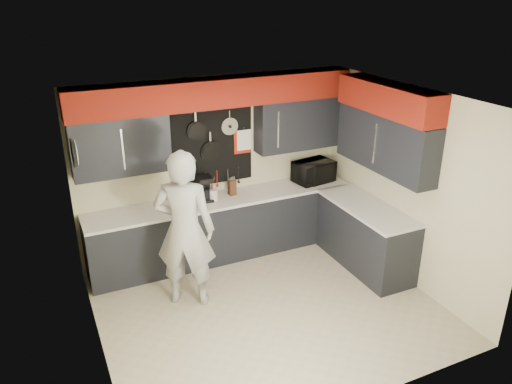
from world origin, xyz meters
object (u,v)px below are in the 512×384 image
microwave (314,172)px  utensil_crock (213,195)px  knife_block (232,187)px  coffee_maker (204,188)px  person (185,230)px

microwave → utensil_crock: 1.64m
knife_block → utensil_crock: bearing=-169.3°
coffee_maker → person: person is taller
microwave → person: person is taller
utensil_crock → coffee_maker: bearing=149.2°
utensil_crock → knife_block: bearing=12.4°
coffee_maker → person: (-0.59, -0.95, -0.10)m
knife_block → microwave: bearing=-3.8°
person → microwave: bearing=-129.9°
knife_block → person: bearing=-138.3°
knife_block → coffee_maker: bearing=179.3°
knife_block → person: person is taller
microwave → person: bearing=-168.0°
utensil_crock → microwave: bearing=0.6°
knife_block → person: size_ratio=0.11×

